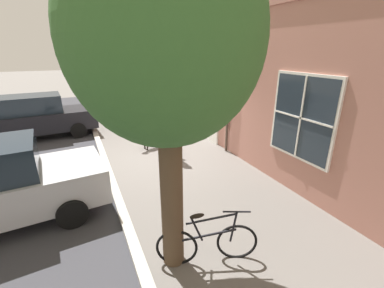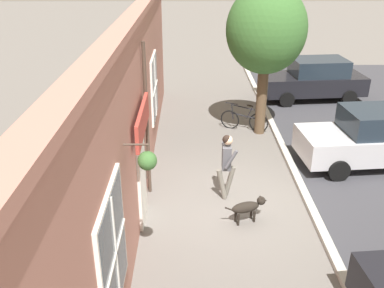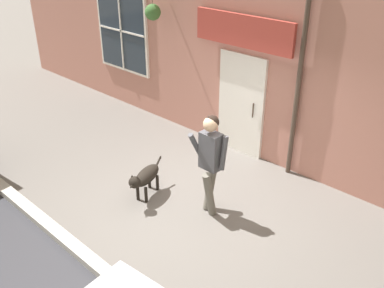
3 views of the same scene
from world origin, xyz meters
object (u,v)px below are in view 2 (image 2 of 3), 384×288
Objects in this scene: parked_car_mid_block at (375,137)px; street_tree_by_curb at (267,32)px; pedestrian_walking at (227,160)px; leaning_bicycle at (244,120)px; parked_car_far_end at (314,79)px; dog_on_leash at (248,207)px.

street_tree_by_curb is at bearing 140.50° from parked_car_mid_block.
pedestrian_walking is 0.40× the size of parked_car_mid_block.
parked_car_mid_block is (3.54, -2.70, 0.50)m from leaning_bicycle.
leaning_bicycle is (1.01, 4.56, -0.70)m from pedestrian_walking.
parked_car_mid_block is 1.00× the size of parked_car_far_end.
pedestrian_walking is 1.67× the size of dog_on_leash.
street_tree_by_curb is at bearing 78.15° from dog_on_leash.
parked_car_mid_block is (4.11, 2.96, 0.47)m from dog_on_leash.
pedestrian_walking is 4.72m from leaning_bicycle.
parked_car_far_end is (-0.19, 6.13, 0.00)m from parked_car_mid_block.
leaning_bicycle reaches higher than dog_on_leash.
dog_on_leash is at bearing -68.22° from pedestrian_walking.
parked_car_far_end is at bearing 52.80° from street_tree_by_curb.
parked_car_mid_block is at bearing 35.78° from dog_on_leash.
dog_on_leash is 9.91m from parked_car_far_end.
pedestrian_walking is 1.37m from dog_on_leash.
leaning_bicycle is at bearing 142.64° from parked_car_mid_block.
street_tree_by_curb reaches higher than pedestrian_walking.
street_tree_by_curb is at bearing -23.91° from leaning_bicycle.
parked_car_mid_block and parked_car_far_end have the same top height.
parked_car_mid_block is at bearing -37.36° from leaning_bicycle.
leaning_bicycle is at bearing 77.46° from pedestrian_walking.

